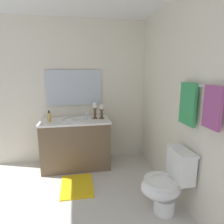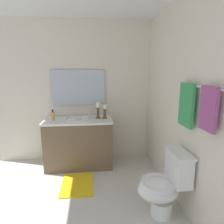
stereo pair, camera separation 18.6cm
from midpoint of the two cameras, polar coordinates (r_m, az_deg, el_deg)
The scene contains 14 objects.
floor at distance 2.75m, azimuth -10.30°, elevation -24.12°, with size 2.57×2.73×0.02m, color beige.
wall_back at distance 2.53m, azimuth 21.13°, elevation 2.59°, with size 2.57×0.04×2.45m, color silver.
wall_left at distance 3.53m, azimuth -9.53°, elevation 5.66°, with size 0.04×2.73×2.45m, color silver.
vanity_cabinet at distance 3.40m, azimuth -7.99°, elevation -8.75°, with size 0.58×1.13×0.81m.
sink_basin at distance 3.29m, azimuth -8.16°, elevation -2.75°, with size 0.40×0.40×0.24m.
mirror at distance 3.47m, azimuth -8.27°, elevation 7.07°, with size 0.02×0.93×0.60m, color silver.
candle_holder_tall at distance 3.29m, azimuth -0.50°, elevation 0.22°, with size 0.09×0.09×0.23m.
candle_holder_short at distance 3.29m, azimuth -2.45°, elevation 0.62°, with size 0.09×0.09×0.27m.
soap_bottle at distance 3.26m, azimuth -15.24°, elevation -1.15°, with size 0.06×0.06×0.18m.
toilet at distance 2.39m, azimuth 17.21°, elevation -19.68°, with size 0.39×0.54×0.75m.
towel_bar at distance 2.03m, azimuth 26.63°, elevation 6.61°, with size 0.02×0.02×0.77m, color silver.
towel_near_vanity at distance 2.21m, azimuth 23.08°, elevation 1.86°, with size 0.28×0.03×0.45m, color #389E59.
towel_center at distance 1.88m, azimuth 28.80°, elevation 0.80°, with size 0.23×0.03×0.38m, color #A54C8C.
bath_mat at distance 3.01m, azimuth -8.17°, elevation -20.11°, with size 0.60×0.44×0.02m, color yellow.
Camera 2 is at (2.23, 0.31, 1.60)m, focal length 31.48 mm.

